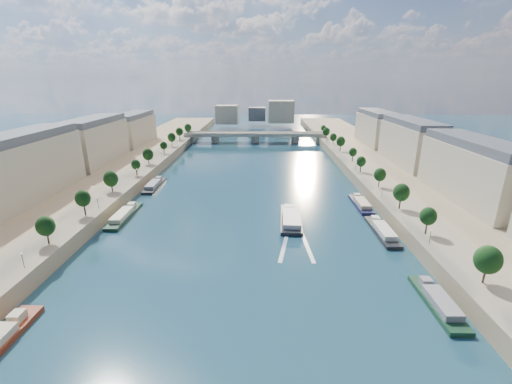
{
  "coord_description": "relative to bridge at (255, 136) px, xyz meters",
  "views": [
    {
      "loc": [
        5.3,
        -42.29,
        49.29
      ],
      "look_at": [
        3.06,
        89.88,
        5.0
      ],
      "focal_mm": 24.0,
      "sensor_mm": 36.0,
      "label": 1
    }
  ],
  "objects": [
    {
      "name": "skyline",
      "position": [
        3.19,
        89.48,
        9.57
      ],
      "size": [
        79.0,
        42.0,
        22.0
      ],
      "color": "#BAAB8F",
      "rests_on": "ground"
    },
    {
      "name": "pave_left",
      "position": [
        -57.0,
        -130.05,
        -0.03
      ],
      "size": [
        14.0,
        520.0,
        0.1
      ],
      "primitive_type": "cube",
      "color": "gray",
      "rests_on": "quay_left"
    },
    {
      "name": "bridge",
      "position": [
        0.0,
        0.0,
        0.0
      ],
      "size": [
        112.0,
        12.0,
        8.15
      ],
      "color": "#C1B79E",
      "rests_on": "ground"
    },
    {
      "name": "lamps_left",
      "position": [
        -52.5,
        -140.05,
        2.7
      ],
      "size": [
        0.36,
        200.36,
        4.28
      ],
      "color": "black",
      "rests_on": "ground"
    },
    {
      "name": "trees_left",
      "position": [
        -55.0,
        -128.05,
        5.39
      ],
      "size": [
        4.8,
        268.8,
        8.26
      ],
      "color": "#382B1E",
      "rests_on": "ground"
    },
    {
      "name": "buildings_right",
      "position": [
        85.0,
        -118.05,
        11.37
      ],
      "size": [
        16.0,
        226.0,
        23.2
      ],
      "color": "#BAAB8F",
      "rests_on": "ground"
    },
    {
      "name": "lamps_right",
      "position": [
        52.5,
        -125.05,
        2.7
      ],
      "size": [
        0.36,
        200.36,
        4.28
      ],
      "color": "black",
      "rests_on": "ground"
    },
    {
      "name": "pave_right",
      "position": [
        57.0,
        -130.05,
        -0.03
      ],
      "size": [
        14.0,
        520.0,
        0.1
      ],
      "primitive_type": "cube",
      "color": "gray",
      "rests_on": "quay_right"
    },
    {
      "name": "trees_right",
      "position": [
        55.0,
        -120.05,
        5.39
      ],
      "size": [
        4.8,
        268.8,
        8.26
      ],
      "color": "#382B1E",
      "rests_on": "ground"
    },
    {
      "name": "tour_barge",
      "position": [
        16.05,
        -158.26,
        -4.14
      ],
      "size": [
        8.85,
        26.26,
        3.65
      ],
      "rotation": [
        0.0,
        0.0,
        -0.06
      ],
      "color": "black",
      "rests_on": "ground"
    },
    {
      "name": "moored_barges_right",
      "position": [
        45.5,
        -189.99,
        -4.24
      ],
      "size": [
        5.0,
        120.62,
        3.6
      ],
      "color": "black",
      "rests_on": "ground"
    },
    {
      "name": "ground",
      "position": [
        0.0,
        -130.05,
        -5.08
      ],
      "size": [
        700.0,
        700.0,
        0.0
      ],
      "primitive_type": "plane",
      "color": "#0D2B39",
      "rests_on": "ground"
    },
    {
      "name": "quay_left",
      "position": [
        -72.0,
        -130.05,
        -2.58
      ],
      "size": [
        44.0,
        520.0,
        5.0
      ],
      "primitive_type": "cube",
      "color": "#9E8460",
      "rests_on": "ground"
    },
    {
      "name": "wake",
      "position": [
        16.05,
        -174.91,
        -5.06
      ],
      "size": [
        10.75,
        26.02,
        0.04
      ],
      "color": "silver",
      "rests_on": "ground"
    },
    {
      "name": "quay_right",
      "position": [
        72.0,
        -130.05,
        -2.58
      ],
      "size": [
        44.0,
        520.0,
        5.0
      ],
      "primitive_type": "cube",
      "color": "#9E8460",
      "rests_on": "ground"
    },
    {
      "name": "buildings_left",
      "position": [
        -85.0,
        -118.05,
        11.37
      ],
      "size": [
        16.0,
        226.0,
        23.2
      ],
      "color": "#BAAB8F",
      "rests_on": "ground"
    },
    {
      "name": "moored_barges_left",
      "position": [
        -45.5,
        -185.85,
        -4.24
      ],
      "size": [
        5.0,
        159.29,
        3.6
      ],
      "color": "#1B253B",
      "rests_on": "ground"
    }
  ]
}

